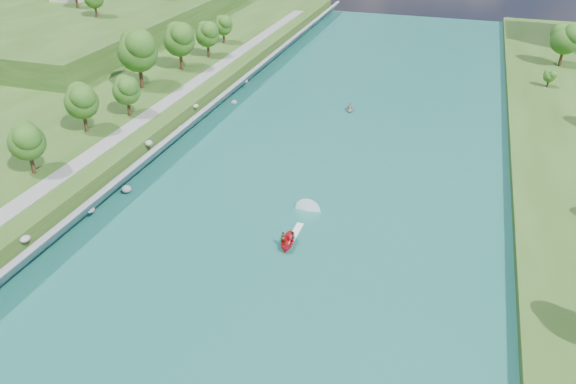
% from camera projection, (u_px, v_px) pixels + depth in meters
% --- Properties ---
extents(ground, '(260.00, 260.00, 0.00)m').
position_uv_depth(ground, '(266.00, 267.00, 65.30)').
color(ground, '#2D5119').
rests_on(ground, ground).
extents(river_water, '(55.00, 240.00, 0.10)m').
position_uv_depth(river_water, '(313.00, 187.00, 81.84)').
color(river_water, '#196058').
rests_on(river_water, ground).
extents(berm_west, '(45.00, 240.00, 3.50)m').
position_uv_depth(berm_west, '(27.00, 134.00, 94.36)').
color(berm_west, '#2D5119').
rests_on(berm_west, ground).
extents(ridge_west, '(60.00, 120.00, 9.00)m').
position_uv_depth(ridge_west, '(111.00, 14.00, 163.80)').
color(ridge_west, '#2D5119').
rests_on(ridge_west, ground).
extents(riprap_bank, '(4.23, 236.00, 4.18)m').
position_uv_depth(riprap_bank, '(153.00, 154.00, 87.56)').
color(riprap_bank, slate).
rests_on(riprap_bank, ground).
extents(riverside_path, '(3.00, 200.00, 0.10)m').
position_uv_depth(riverside_path, '(116.00, 138.00, 88.80)').
color(riverside_path, gray).
rests_on(riverside_path, berm_west).
extents(motorboat, '(3.60, 18.70, 2.22)m').
position_uv_depth(motorboat, '(292.00, 234.00, 70.05)').
color(motorboat, red).
rests_on(motorboat, river_water).
extents(raft, '(2.90, 3.56, 1.47)m').
position_uv_depth(raft, '(350.00, 109.00, 108.23)').
color(raft, gray).
rests_on(raft, river_water).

